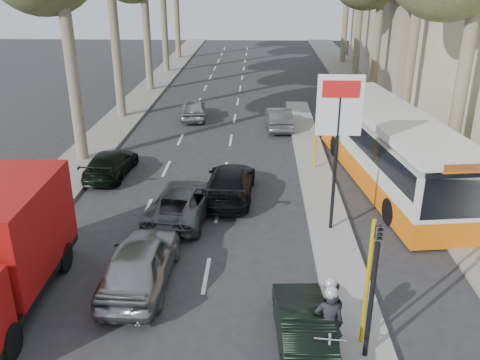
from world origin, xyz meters
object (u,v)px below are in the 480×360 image
object	(u,v)px
dark_hatchback	(303,325)
motorcycle	(328,320)
silver_hatchback	(140,262)
city_bus	(388,146)

from	to	relation	value
dark_hatchback	motorcycle	distance (m)	0.70
dark_hatchback	motorcycle	bearing A→B (deg)	153.25
silver_hatchback	dark_hatchback	xyz separation A→B (m)	(4.56, -2.44, -0.16)
dark_hatchback	city_bus	xyz separation A→B (m)	(4.40, 10.73, 1.10)
silver_hatchback	dark_hatchback	size ratio (longest dim) A/B	1.24
silver_hatchback	motorcycle	bearing A→B (deg)	153.79
city_bus	motorcycle	bearing A→B (deg)	-116.72
silver_hatchback	motorcycle	size ratio (longest dim) A/B	1.85
dark_hatchback	city_bus	world-z (taller)	city_bus
silver_hatchback	city_bus	bearing A→B (deg)	-135.76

